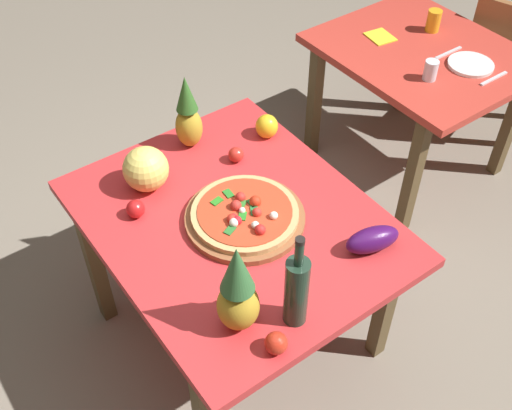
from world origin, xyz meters
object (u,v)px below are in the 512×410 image
at_px(pineapple_right, 188,116).
at_px(bell_pepper, 267,126).
at_px(dining_chair, 506,59).
at_px(wine_bottle, 296,290).
at_px(knife_utensil, 494,78).
at_px(background_table, 420,68).
at_px(tomato_near_board, 136,209).
at_px(tomato_beside_pepper, 276,343).
at_px(pizza_board, 245,218).
at_px(pineapple_left, 238,292).
at_px(display_table, 235,234).
at_px(eggplant, 372,240).
at_px(drinking_glass_juice, 434,21).
at_px(napkin_folded, 380,37).
at_px(pizza, 245,213).
at_px(melon, 146,169).
at_px(drinking_glass_water, 431,70).
at_px(tomato_by_bottle, 236,155).
at_px(fork_utensil, 448,53).
at_px(dinner_plate, 471,65).

xyz_separation_m(pineapple_right, bell_pepper, (0.14, 0.29, -0.10)).
xyz_separation_m(dining_chair, wine_bottle, (0.80, -2.18, 0.39)).
height_order(dining_chair, knife_utensil, dining_chair).
bearing_deg(knife_utensil, background_table, -169.29).
xyz_separation_m(dining_chair, knife_utensil, (0.30, -0.58, 0.26)).
height_order(tomato_near_board, tomato_beside_pepper, tomato_beside_pepper).
distance_m(pizza_board, pineapple_left, 0.47).
bearing_deg(knife_utensil, tomato_near_board, -96.22).
bearing_deg(tomato_near_board, background_table, 95.98).
xyz_separation_m(display_table, tomato_beside_pepper, (0.53, -0.21, 0.12)).
xyz_separation_m(pineapple_left, eggplant, (0.02, 0.55, -0.11)).
distance_m(wine_bottle, knife_utensil, 1.68).
relative_size(background_table, tomato_near_board, 14.63).
xyz_separation_m(bell_pepper, drinking_glass_juice, (-0.19, 1.22, 0.01)).
bearing_deg(napkin_folded, pizza, -63.48).
bearing_deg(dining_chair, bell_pepper, 73.44).
relative_size(melon, tomato_beside_pepper, 2.44).
xyz_separation_m(melon, tomato_near_board, (0.12, -0.11, -0.05)).
distance_m(dining_chair, pineapple_left, 2.47).
height_order(eggplant, napkin_folded, eggplant).
bearing_deg(knife_utensil, dining_chair, 117.30).
relative_size(pizza, drinking_glass_water, 4.11).
xyz_separation_m(display_table, knife_utensil, (-0.03, 1.50, 0.09)).
height_order(display_table, pineapple_right, pineapple_right).
relative_size(tomato_near_board, tomato_beside_pepper, 0.96).
height_order(eggplant, tomato_by_bottle, eggplant).
bearing_deg(background_table, display_table, -74.28).
bearing_deg(bell_pepper, tomato_near_board, -81.72).
relative_size(pineapple_right, napkin_folded, 2.35).
bearing_deg(pineapple_left, fork_utensil, 111.62).
bearing_deg(melon, dining_chair, 89.79).
bearing_deg(fork_utensil, background_table, -142.20).
bearing_deg(wine_bottle, fork_utensil, 116.10).
bearing_deg(napkin_folded, melon, -79.34).
height_order(dining_chair, drinking_glass_water, dining_chair).
height_order(dinner_plate, napkin_folded, dinner_plate).
bearing_deg(wine_bottle, melon, -174.65).
height_order(wine_bottle, dinner_plate, wine_bottle).
xyz_separation_m(pineapple_right, tomato_beside_pepper, (0.99, -0.31, -0.11)).
xyz_separation_m(dining_chair, napkin_folded, (-0.29, -0.74, 0.25)).
relative_size(tomato_beside_pepper, drinking_glass_juice, 0.64).
xyz_separation_m(pizza, drinking_glass_water, (-0.25, 1.23, 0.01)).
height_order(eggplant, knife_utensil, eggplant).
xyz_separation_m(dining_chair, pizza, (0.36, -2.06, 0.29)).
height_order(pineapple_right, bell_pepper, pineapple_right).
height_order(pizza_board, napkin_folded, pizza_board).
relative_size(tomato_near_board, fork_utensil, 0.38).
xyz_separation_m(pizza, wine_bottle, (0.44, -0.12, 0.10)).
distance_m(melon, tomato_beside_pepper, 0.87).
bearing_deg(fork_utensil, napkin_folded, -151.92).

